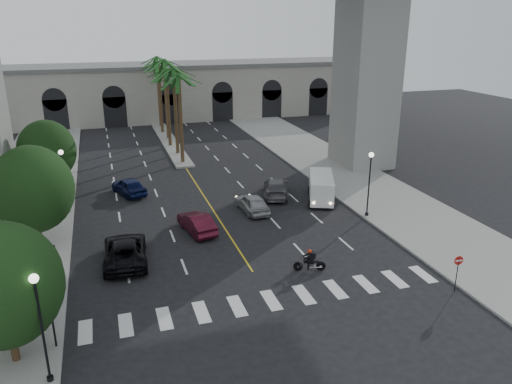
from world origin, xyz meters
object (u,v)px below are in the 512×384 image
traffic_signal_far (55,265)px  car_c (125,251)px  do_not_enter_sign (458,266)px  lamp_post_right (369,179)px  car_e (129,186)px  car_a (252,203)px  car_d (276,187)px  car_b (197,223)px  lamp_post_left_near (40,320)px  traffic_signal_near (50,303)px  cargo_van (321,187)px  pedestrian_b (12,256)px  motorcycle_rider (311,261)px  pedestrian_a (56,277)px  lamp_post_left_far (64,176)px

traffic_signal_far → car_c: size_ratio=0.63×
do_not_enter_sign → lamp_post_right: bearing=91.0°
car_e → do_not_enter_sign: bearing=106.3°
do_not_enter_sign → car_a: bearing=120.8°
traffic_signal_far → do_not_enter_sign: bearing=-13.7°
lamp_post_right → car_d: size_ratio=1.00×
lamp_post_right → car_b: 13.81m
lamp_post_left_near → traffic_signal_far: bearing=89.1°
traffic_signal_near → traffic_signal_far: size_ratio=1.00×
lamp_post_right → car_b: (-13.53, 1.19, -2.48)m
traffic_signal_near → cargo_van: 25.73m
car_a → pedestrian_b: size_ratio=2.85×
cargo_van → car_d: bearing=166.4°
car_e → pedestrian_b: 14.76m
traffic_signal_near → traffic_signal_far: bearing=90.0°
motorcycle_rider → traffic_signal_near: bearing=-150.5°
car_a → pedestrian_a: 17.07m
motorcycle_rider → car_d: (2.66, 13.93, 0.11)m
motorcycle_rider → car_d: size_ratio=0.37×
lamp_post_left_far → car_c: 11.16m
cargo_van → pedestrian_b: size_ratio=3.64×
lamp_post_left_near → motorcycle_rider: (14.92, 6.09, -2.55)m
lamp_post_left_far → traffic_signal_far: bearing=-89.6°
pedestrian_a → do_not_enter_sign: 23.03m
pedestrian_a → pedestrian_b: size_ratio=1.13×
cargo_van → car_a: bearing=-151.4°
cargo_van → pedestrian_a: (-20.98, -9.67, -0.23)m
traffic_signal_far → car_a: traffic_signal_far is taller
car_e → car_c: bearing=65.3°
lamp_post_left_far → cargo_van: size_ratio=0.95×
lamp_post_left_far → lamp_post_right: bearing=-19.3°
lamp_post_left_far → lamp_post_right: size_ratio=1.00×
traffic_signal_far → car_d: size_ratio=0.68×
car_b → pedestrian_b: bearing=-0.9°
lamp_post_left_near → pedestrian_a: (-0.10, 7.95, -2.20)m
lamp_post_left_near → pedestrian_a: 8.25m
lamp_post_right → car_c: 19.18m
motorcycle_rider → cargo_van: bearing=78.5°
lamp_post_left_near → do_not_enter_sign: lamp_post_left_near is taller
car_a → car_b: size_ratio=0.98×
lamp_post_left_far → car_e: (5.08, 3.35, -2.45)m
car_d → pedestrian_a: 21.41m
traffic_signal_near → car_d: bearing=45.1°
car_c → pedestrian_b: size_ratio=3.75×
traffic_signal_near → car_e: size_ratio=0.80×
pedestrian_a → pedestrian_b: pedestrian_a is taller
lamp_post_left_near → do_not_enter_sign: (21.90, 1.18, -1.56)m
cargo_van → lamp_post_right: bearing=-45.1°
car_e → lamp_post_left_near: bearing=58.5°
pedestrian_b → lamp_post_right: bearing=7.1°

